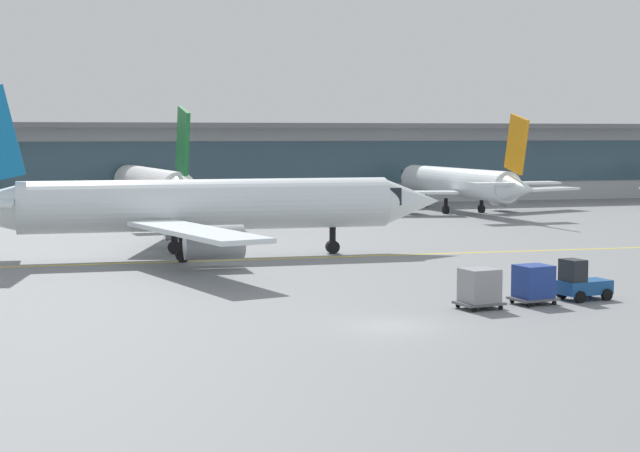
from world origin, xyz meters
TOP-DOWN VIEW (x-y plane):
  - ground_plane at (0.00, 0.00)m, footprint 400.00×400.00m
  - taxiway_centreline_stripe at (-3.23, 25.25)m, footprint 109.96×3.84m
  - terminal_concourse at (0.00, 79.54)m, footprint 221.52×11.00m
  - gate_airplane_2 at (-2.86, 61.04)m, footprint 30.29×32.71m
  - gate_airplane_3 at (29.37, 59.64)m, footprint 28.85×31.04m
  - taxiing_regional_jet at (-3.68, 27.26)m, footprint 34.81×32.40m
  - baggage_tug at (11.66, 3.98)m, footprint 2.79×1.97m
  - cargo_dolly_lead at (8.75, 3.51)m, footprint 2.33×1.92m
  - cargo_dolly_trailing at (5.61, 3.00)m, footprint 2.33×1.92m

SIDE VIEW (x-z plane):
  - ground_plane at x=0.00m, z-range 0.00..0.00m
  - taxiway_centreline_stripe at x=-3.23m, z-range 0.00..0.01m
  - baggage_tug at x=11.66m, z-range -0.16..1.94m
  - cargo_dolly_lead at x=8.75m, z-range 0.08..2.02m
  - cargo_dolly_trailing at x=5.61m, z-range 0.08..2.02m
  - gate_airplane_3 at x=29.37m, z-range -2.06..8.23m
  - gate_airplane_2 at x=-2.86m, z-range -2.17..8.66m
  - taxiing_regional_jet at x=-3.68m, z-range -2.31..9.23m
  - terminal_concourse at x=0.00m, z-range 0.12..9.72m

